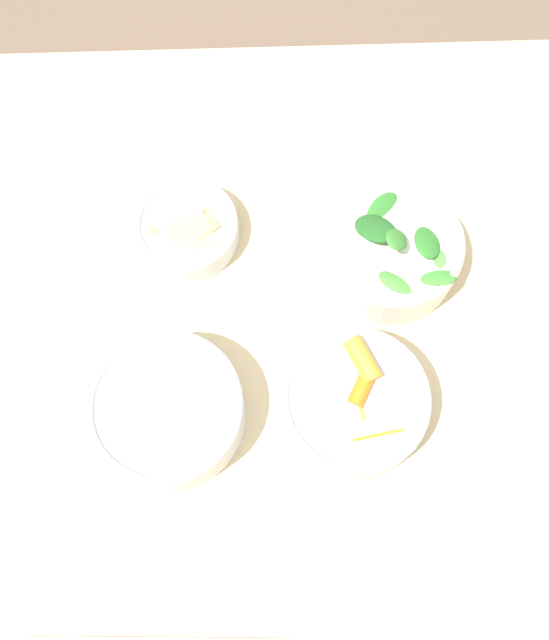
# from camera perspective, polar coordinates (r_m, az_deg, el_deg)

# --- Properties ---
(ground_plane) EXTENTS (10.00, 10.00, 0.00)m
(ground_plane) POSITION_cam_1_polar(r_m,az_deg,el_deg) (1.62, -2.76, -10.05)
(ground_plane) COLOR brown
(dining_table) EXTENTS (1.27, 0.87, 0.78)m
(dining_table) POSITION_cam_1_polar(r_m,az_deg,el_deg) (0.98, -4.51, -3.48)
(dining_table) COLOR beige
(dining_table) RESTS_ON ground_plane
(bowl_carrots) EXTENTS (0.17, 0.17, 0.08)m
(bowl_carrots) POSITION_cam_1_polar(r_m,az_deg,el_deg) (0.81, 6.34, -6.63)
(bowl_carrots) COLOR silver
(bowl_carrots) RESTS_ON dining_table
(bowl_greens) EXTENTS (0.17, 0.17, 0.10)m
(bowl_greens) POSITION_cam_1_polar(r_m,az_deg,el_deg) (0.88, 9.33, 5.46)
(bowl_greens) COLOR silver
(bowl_greens) RESTS_ON dining_table
(bowl_beans_hotdog) EXTENTS (0.17, 0.17, 0.07)m
(bowl_beans_hotdog) POSITION_cam_1_polar(r_m,az_deg,el_deg) (0.82, -8.50, -7.20)
(bowl_beans_hotdog) COLOR silver
(bowl_beans_hotdog) RESTS_ON dining_table
(bowl_cookies) EXTENTS (0.13, 0.13, 0.04)m
(bowl_cookies) POSITION_cam_1_polar(r_m,az_deg,el_deg) (0.91, -7.06, 7.30)
(bowl_cookies) COLOR silver
(bowl_cookies) RESTS_ON dining_table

